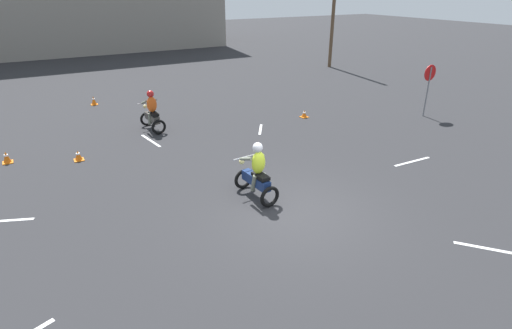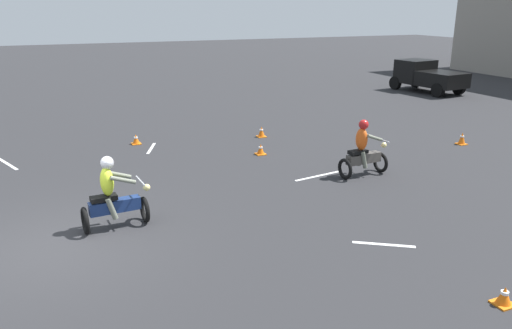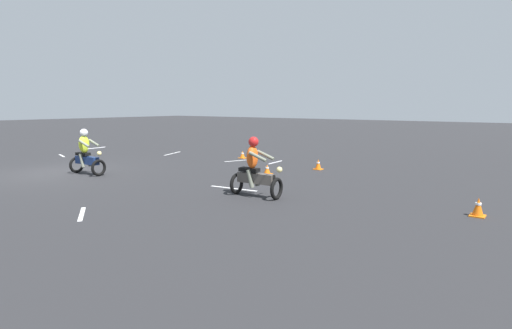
{
  "view_description": "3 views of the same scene",
  "coord_description": "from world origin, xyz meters",
  "views": [
    {
      "loc": [
        -5.36,
        -7.33,
        5.42
      ],
      "look_at": [
        -0.47,
        1.25,
        1.0
      ],
      "focal_mm": 28.0,
      "sensor_mm": 36.0,
      "label": 1
    },
    {
      "loc": [
        10.05,
        0.09,
        4.69
      ],
      "look_at": [
        -0.89,
        4.79,
        0.9
      ],
      "focal_mm": 35.0,
      "sensor_mm": 36.0,
      "label": 2
    },
    {
      "loc": [
        7.28,
        14.83,
        2.5
      ],
      "look_at": [
        -1.3,
        8.33,
        0.9
      ],
      "focal_mm": 28.0,
      "sensor_mm": 36.0,
      "label": 3
    }
  ],
  "objects": [
    {
      "name": "motorcycle_rider_foreground",
      "position": [
        -0.47,
        1.21,
        0.73
      ],
      "size": [
        0.75,
        1.54,
        1.66
      ],
      "rotation": [
        0.0,
        0.0,
        0.08
      ],
      "color": "black",
      "rests_on": "ground"
    },
    {
      "name": "traffic_cone_far_right",
      "position": [
        -4.43,
        6.48,
        0.17
      ],
      "size": [
        0.32,
        0.32,
        0.36
      ],
      "color": "orange",
      "rests_on": "ground"
    },
    {
      "name": "lane_stripe_w",
      "position": [
        -6.6,
        3.3,
        0.0
      ],
      "size": [
        1.3,
        0.6,
        0.01
      ],
      "primitive_type": "cube",
      "rotation": [
        0.0,
        0.0,
        4.33
      ],
      "color": "silver",
      "rests_on": "ground"
    },
    {
      "name": "lane_stripe_ne",
      "position": [
        2.56,
        6.18,
        0.0
      ],
      "size": [
        0.78,
        1.12,
        0.01
      ],
      "primitive_type": "cube",
      "rotation": [
        0.0,
        0.0,
        2.56
      ],
      "color": "silver",
      "rests_on": "ground"
    },
    {
      "name": "traffic_cone_near_left",
      "position": [
        -2.77,
        13.54,
        0.21
      ],
      "size": [
        0.32,
        0.32,
        0.44
      ],
      "color": "orange",
      "rests_on": "ground"
    },
    {
      "name": "lane_stripe_s",
      "position": [
        -2.67,
        -4.93,
        0.0
      ],
      "size": [
        0.45,
        1.2,
        0.01
      ],
      "primitive_type": "cube",
      "rotation": [
        0.0,
        0.0,
        5.99
      ],
      "color": "silver",
      "rests_on": "ground"
    },
    {
      "name": "ground_plane",
      "position": [
        0.0,
        0.0,
        0.0
      ],
      "size": [
        120.0,
        120.0,
        0.0
      ],
      "primitive_type": "plane",
      "color": "#28282B"
    },
    {
      "name": "motorcycle_rider_background",
      "position": [
        -1.3,
        8.3,
        0.73
      ],
      "size": [
        0.76,
        1.54,
        1.66
      ],
      "rotation": [
        0.0,
        0.0,
        0.08
      ],
      "color": "black",
      "rests_on": "ground"
    },
    {
      "name": "lane_stripe_n",
      "position": [
        -1.77,
        7.13,
        0.0
      ],
      "size": [
        0.34,
        1.62,
        0.01
      ],
      "primitive_type": "cube",
      "rotation": [
        0.0,
        0.0,
        3.29
      ],
      "color": "silver",
      "rests_on": "ground"
    },
    {
      "name": "lane_stripe_w_b",
      "position": [
        -6.64,
        -1.2,
        0.0
      ],
      "size": [
        1.64,
        0.7,
        0.01
      ],
      "primitive_type": "cube",
      "rotation": [
        0.0,
        0.0,
        5.08
      ],
      "color": "silver",
      "rests_on": "ground"
    },
    {
      "name": "traffic_cone_mid_center",
      "position": [
        -7.37,
        2.93,
        0.17
      ],
      "size": [
        0.32,
        0.32,
        0.35
      ],
      "color": "orange",
      "rests_on": "ground"
    },
    {
      "name": "traffic_cone_mid_left",
      "position": [
        -6.54,
        7.44,
        0.19
      ],
      "size": [
        0.32,
        0.32,
        0.4
      ],
      "color": "orange",
      "rests_on": "ground"
    }
  ]
}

